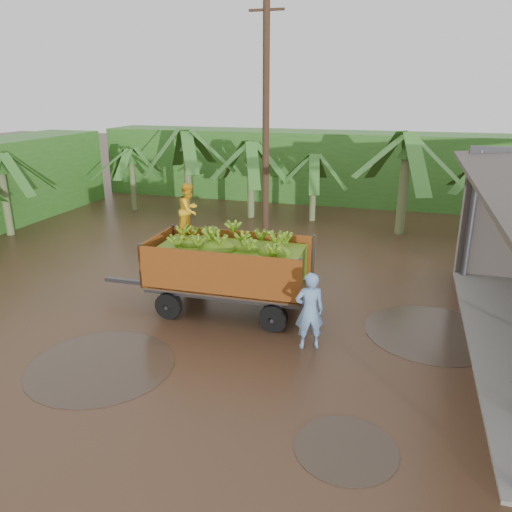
{
  "coord_description": "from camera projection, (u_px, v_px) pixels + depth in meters",
  "views": [
    {
      "loc": [
        3.25,
        -10.46,
        5.7
      ],
      "look_at": [
        -0.4,
        1.68,
        1.45
      ],
      "focal_mm": 35.0,
      "sensor_mm": 36.0,
      "label": 1
    }
  ],
  "objects": [
    {
      "name": "banana_plants",
      "position": [
        173.0,
        197.0,
        18.85
      ],
      "size": [
        24.29,
        20.69,
        4.2
      ],
      "color": "#2D661E",
      "rests_on": "ground"
    },
    {
      "name": "utility_pole",
      "position": [
        266.0,
        127.0,
        17.26
      ],
      "size": [
        1.2,
        0.24,
        8.78
      ],
      "color": "#47301E",
      "rests_on": "ground"
    },
    {
      "name": "ground",
      "position": [
        252.0,
        334.0,
        12.2
      ],
      "size": [
        100.0,
        100.0,
        0.0
      ],
      "primitive_type": "plane",
      "color": "black",
      "rests_on": "ground"
    },
    {
      "name": "banana_trailer",
      "position": [
        229.0,
        266.0,
        13.13
      ],
      "size": [
        5.91,
        2.14,
        3.39
      ],
      "rotation": [
        0.0,
        0.0,
        0.02
      ],
      "color": "#B35919",
      "rests_on": "ground"
    },
    {
      "name": "hedge_north",
      "position": [
        304.0,
        166.0,
        26.69
      ],
      "size": [
        22.0,
        3.0,
        3.6
      ],
      "primitive_type": "cube",
      "color": "#2D661E",
      "rests_on": "ground"
    },
    {
      "name": "man_blue",
      "position": [
        309.0,
        311.0,
        11.31
      ],
      "size": [
        0.79,
        0.67,
        1.84
      ],
      "primitive_type": "imported",
      "rotation": [
        0.0,
        0.0,
        3.54
      ],
      "color": "#6B92C4",
      "rests_on": "ground"
    }
  ]
}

